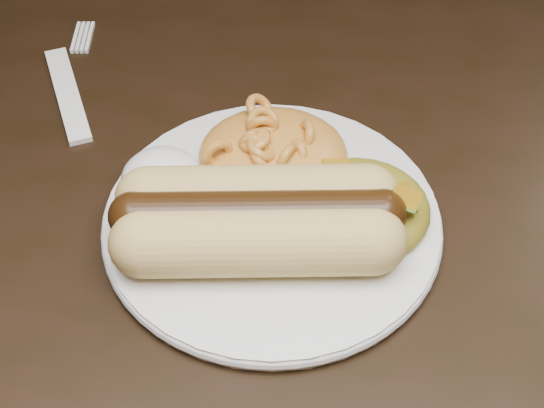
{
  "coord_description": "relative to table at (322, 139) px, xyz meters",
  "views": [
    {
      "loc": [
        -0.04,
        -0.49,
        1.12
      ],
      "look_at": [
        -0.04,
        -0.17,
        0.77
      ],
      "focal_mm": 55.0,
      "sensor_mm": 36.0,
      "label": 1
    }
  ],
  "objects": [
    {
      "name": "table",
      "position": [
        0.0,
        0.0,
        0.0
      ],
      "size": [
        1.6,
        0.9,
        0.75
      ],
      "color": "black",
      "rests_on": "floor"
    },
    {
      "name": "plate",
      "position": [
        -0.04,
        -0.17,
        0.1
      ],
      "size": [
        0.22,
        0.22,
        0.01
      ],
      "primitive_type": "cylinder",
      "rotation": [
        0.0,
        0.0,
        0.14
      ],
      "color": "white",
      "rests_on": "table"
    },
    {
      "name": "hotdog",
      "position": [
        -0.05,
        -0.19,
        0.12
      ],
      "size": [
        0.14,
        0.07,
        0.04
      ],
      "rotation": [
        0.0,
        0.0,
        0.02
      ],
      "color": "#E2BE60",
      "rests_on": "plate"
    },
    {
      "name": "mac_and_cheese",
      "position": [
        -0.04,
        -0.13,
        0.12
      ],
      "size": [
        0.1,
        0.09,
        0.04
      ],
      "primitive_type": "ellipsoid",
      "rotation": [
        0.0,
        0.0,
        -0.1
      ],
      "color": "gold",
      "rests_on": "plate"
    },
    {
      "name": "sour_cream",
      "position": [
        -0.11,
        -0.15,
        0.12
      ],
      "size": [
        0.06,
        0.06,
        0.03
      ],
      "primitive_type": "ellipsoid",
      "rotation": [
        0.0,
        0.0,
        -0.37
      ],
      "color": "white",
      "rests_on": "plate"
    },
    {
      "name": "taco_salad",
      "position": [
        0.01,
        -0.17,
        0.12
      ],
      "size": [
        0.08,
        0.08,
        0.04
      ],
      "rotation": [
        0.0,
        0.0,
        0.01
      ],
      "color": "#C48015",
      "rests_on": "plate"
    },
    {
      "name": "fork",
      "position": [
        -0.18,
        -0.06,
        0.09
      ],
      "size": [
        0.07,
        0.15,
        0.0
      ],
      "primitive_type": "cube",
      "rotation": [
        0.0,
        0.0,
        0.34
      ],
      "color": "white",
      "rests_on": "table"
    }
  ]
}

